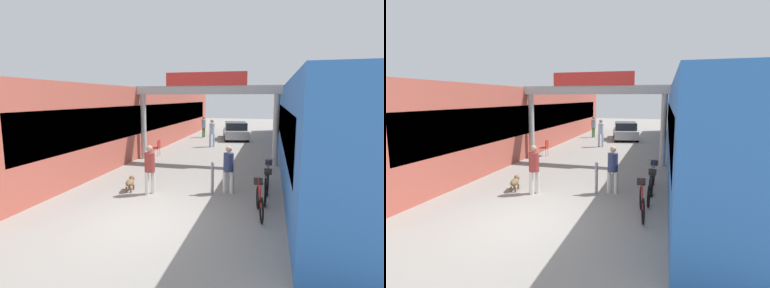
# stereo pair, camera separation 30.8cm
# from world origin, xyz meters

# --- Properties ---
(ground_plane) EXTENTS (80.00, 80.00, 0.00)m
(ground_plane) POSITION_xyz_m (0.00, 0.00, 0.00)
(ground_plane) COLOR gray
(storefront_left) EXTENTS (3.00, 26.00, 3.73)m
(storefront_left) POSITION_xyz_m (-5.09, 11.00, 1.86)
(storefront_left) COLOR #B25142
(storefront_left) RESTS_ON ground_plane
(storefront_right) EXTENTS (3.00, 26.00, 3.73)m
(storefront_right) POSITION_xyz_m (5.09, 11.00, 1.86)
(storefront_right) COLOR blue
(storefront_right) RESTS_ON ground_plane
(arcade_sign_gateway) EXTENTS (7.40, 0.47, 4.40)m
(arcade_sign_gateway) POSITION_xyz_m (0.00, 7.59, 3.15)
(arcade_sign_gateway) COLOR #B2B2B2
(arcade_sign_gateway) RESTS_ON ground_plane
(pedestrian_with_dog) EXTENTS (0.47, 0.47, 1.65)m
(pedestrian_with_dog) POSITION_xyz_m (-0.70, 2.10, 0.94)
(pedestrian_with_dog) COLOR silver
(pedestrian_with_dog) RESTS_ON ground_plane
(pedestrian_companion) EXTENTS (0.39, 0.36, 1.61)m
(pedestrian_companion) POSITION_xyz_m (1.80, 2.90, 0.91)
(pedestrian_companion) COLOR silver
(pedestrian_companion) RESTS_ON ground_plane
(pedestrian_carrying_crate) EXTENTS (0.39, 0.38, 1.81)m
(pedestrian_carrying_crate) POSITION_xyz_m (-0.60, 12.25, 1.05)
(pedestrian_carrying_crate) COLOR #A5BFE0
(pedestrian_carrying_crate) RESTS_ON ground_plane
(pedestrian_elderly_walking) EXTENTS (0.42, 0.42, 1.70)m
(pedestrian_elderly_walking) POSITION_xyz_m (-2.16, 16.76, 0.97)
(pedestrian_elderly_walking) COLOR #4C7F47
(pedestrian_elderly_walking) RESTS_ON ground_plane
(dog_on_leash) EXTENTS (0.36, 0.68, 0.48)m
(dog_on_leash) POSITION_xyz_m (-1.50, 2.26, 0.30)
(dog_on_leash) COLOR brown
(dog_on_leash) RESTS_ON ground_plane
(bicycle_red_nearest) EXTENTS (0.46, 1.68, 0.98)m
(bicycle_red_nearest) POSITION_xyz_m (2.89, 1.26, 0.44)
(bicycle_red_nearest) COLOR black
(bicycle_red_nearest) RESTS_ON ground_plane
(bicycle_black_second) EXTENTS (0.46, 1.69, 0.98)m
(bicycle_black_second) POSITION_xyz_m (3.07, 2.50, 0.44)
(bicycle_black_second) COLOR black
(bicycle_black_second) RESTS_ON ground_plane
(bicycle_blue_third) EXTENTS (0.46, 1.69, 0.98)m
(bicycle_blue_third) POSITION_xyz_m (3.06, 3.93, 0.44)
(bicycle_blue_third) COLOR black
(bicycle_blue_third) RESTS_ON ground_plane
(bollard_post_metal) EXTENTS (0.10, 0.10, 1.10)m
(bollard_post_metal) POSITION_xyz_m (1.30, 2.66, 0.56)
(bollard_post_metal) COLOR gray
(bollard_post_metal) RESTS_ON ground_plane
(cafe_chair_red_nearer) EXTENTS (0.42, 0.42, 0.89)m
(cafe_chair_red_nearer) POSITION_xyz_m (-2.88, 8.32, 0.54)
(cafe_chair_red_nearer) COLOR gray
(cafe_chair_red_nearer) RESTS_ON ground_plane
(parked_car_silver) EXTENTS (2.45, 4.25, 1.33)m
(parked_car_silver) POSITION_xyz_m (0.46, 16.41, 0.64)
(parked_car_silver) COLOR #99999E
(parked_car_silver) RESTS_ON ground_plane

